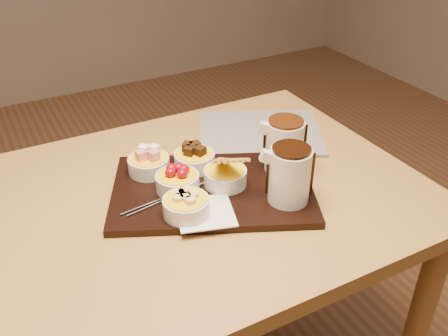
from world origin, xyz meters
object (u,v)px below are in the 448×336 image
bowl_strawberries (177,182)px  pitcher_dark_chocolate (290,176)px  serving_board (213,190)px  pitcher_milk_chocolate (284,146)px  newspaper (259,133)px  dining_table (169,234)px

bowl_strawberries → pitcher_dark_chocolate: bearing=-37.3°
serving_board → pitcher_milk_chocolate: pitcher_milk_chocolate is taller
pitcher_dark_chocolate → pitcher_milk_chocolate: same height
bowl_strawberries → pitcher_milk_chocolate: pitcher_milk_chocolate is taller
newspaper → serving_board: bearing=-115.1°
pitcher_milk_chocolate → newspaper: pitcher_milk_chocolate is taller
serving_board → newspaper: serving_board is taller
dining_table → serving_board: 0.15m
bowl_strawberries → newspaper: (0.32, 0.17, -0.03)m
bowl_strawberries → pitcher_milk_chocolate: size_ratio=0.80×
serving_board → pitcher_dark_chocolate: pitcher_dark_chocolate is taller
dining_table → newspaper: (0.35, 0.17, 0.10)m
bowl_strawberries → newspaper: bowl_strawberries is taller
pitcher_dark_chocolate → bowl_strawberries: bearing=167.3°
pitcher_dark_chocolate → newspaper: 0.35m
dining_table → serving_board: (0.11, -0.03, 0.11)m
pitcher_dark_chocolate → pitcher_milk_chocolate: 0.13m
pitcher_dark_chocolate → newspaper: pitcher_dark_chocolate is taller
dining_table → bowl_strawberries: (0.03, 0.00, 0.14)m
serving_board → bowl_strawberries: (-0.07, 0.03, 0.03)m
serving_board → newspaper: 0.32m
serving_board → pitcher_dark_chocolate: size_ratio=3.68×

